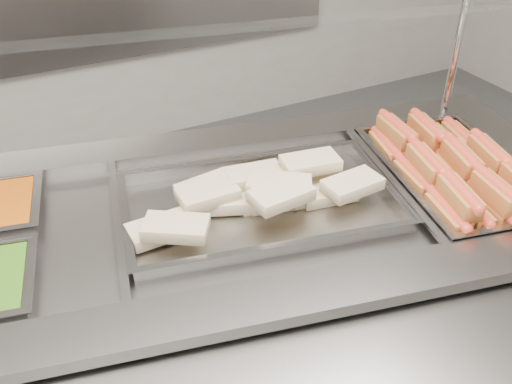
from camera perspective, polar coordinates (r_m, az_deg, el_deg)
name	(u,v)px	position (r m, az deg, el deg)	size (l,w,h in m)	color
steam_counter	(240,325)	(1.90, -1.62, -13.11)	(2.17, 1.30, 0.97)	slate
tray_rail	(300,374)	(1.22, 4.47, -17.71)	(1.96, 0.78, 0.06)	gray
sneeze_guard	(214,35)	(1.60, -4.21, 15.43)	(1.81, 0.68, 0.48)	#BBBBC0
pan_hotdogs	(452,181)	(1.84, 19.02, 1.04)	(0.48, 0.66, 0.11)	gray
pan_wraps	(260,207)	(1.60, 0.37, -1.51)	(0.81, 0.57, 0.08)	gray
hotdogs_in_buns	(456,168)	(1.81, 19.33, 2.25)	(0.43, 0.61, 0.13)	#AB5723
tortilla_wraps	(263,191)	(1.58, 0.72, 0.07)	(0.70, 0.31, 0.11)	tan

